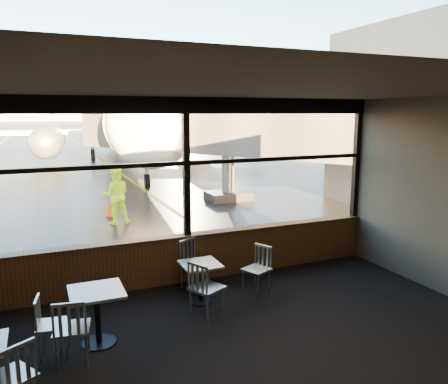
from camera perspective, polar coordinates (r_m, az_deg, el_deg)
ground_plane at (r=127.75m, az=-22.25°, el=8.17°), size 520.00×520.00×0.00m
carpet_floor at (r=6.22m, az=4.71°, el=-20.85°), size 8.00×6.00×0.01m
ceiling at (r=5.33m, az=5.28°, el=13.25°), size 8.00×6.00×0.04m
window_sill at (r=8.55m, az=-4.76°, el=-8.63°), size 8.00×0.28×0.90m
window_header at (r=8.09m, az=-5.08°, el=11.19°), size 8.00×0.18×0.30m
mullion_centre at (r=8.15m, az=-4.95°, el=3.08°), size 0.12×0.12×2.60m
mullion_right at (r=10.10m, az=16.91°, el=4.08°), size 0.12×0.12×2.60m
window_transom at (r=8.14m, az=-4.96°, el=3.78°), size 8.00×0.10×0.08m
airliner at (r=30.24m, az=-13.06°, el=13.63°), size 31.04×35.98×10.17m
jet_bridge at (r=14.55m, az=1.77°, el=7.53°), size 9.41×11.50×5.02m
cafe_table_near at (r=7.65m, az=-3.08°, el=-11.75°), size 0.64×0.64×0.70m
cafe_table_mid at (r=6.60m, az=-16.17°, el=-15.44°), size 0.73×0.73×0.80m
chair_near_e at (r=7.98m, az=4.25°, el=-10.14°), size 0.63×0.63×0.87m
chair_near_w at (r=7.09m, az=-2.27°, el=-12.49°), size 0.70×0.70×0.95m
chair_near_n at (r=8.19m, az=-3.77°, el=-9.40°), size 0.67×0.67×0.92m
chair_mid_s at (r=6.23m, az=-19.24°, el=-16.59°), size 0.59×0.59×0.93m
chair_mid_w at (r=6.52m, az=-21.40°, el=-15.93°), size 0.52×0.52×0.84m
chair_left_s at (r=5.50m, az=-26.20°, el=-21.01°), size 0.69×0.69×0.92m
ground_crew at (r=13.10m, az=-13.97°, el=-0.43°), size 0.87×0.70×1.68m
cone_nose at (r=14.20m, az=-14.68°, el=-2.17°), size 0.33×0.33×0.45m
hangar_mid at (r=192.71m, az=-22.77°, el=10.11°), size 38.00×15.00×10.00m
hangar_right at (r=195.95m, az=-4.62°, el=11.15°), size 50.00×20.00×12.00m
fuel_tank_c at (r=189.83m, az=-25.77°, el=9.30°), size 8.00×8.00×6.00m
treeline at (r=217.72m, az=-22.87°, el=10.31°), size 360.00×3.00×12.00m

